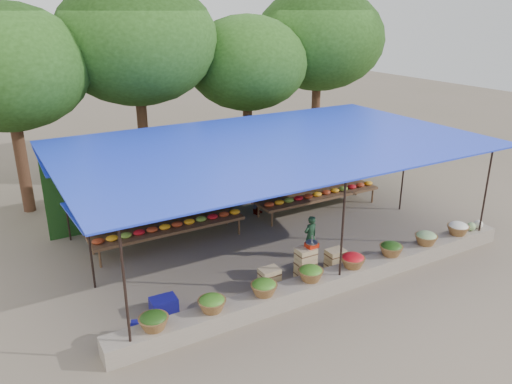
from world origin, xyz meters
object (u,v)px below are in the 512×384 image
vendor_seated (310,236)px  blue_crate_back (164,305)px  blue_crate_front (145,331)px  weighing_scale (312,244)px  crate_counter (304,266)px

vendor_seated → blue_crate_back: bearing=0.8°
vendor_seated → blue_crate_front: size_ratio=2.12×
weighing_scale → crate_counter: bearing=-180.0°
weighing_scale → blue_crate_front: weighing_scale is taller
crate_counter → blue_crate_back: bearing=174.8°
blue_crate_back → vendor_seated: bearing=10.0°
weighing_scale → blue_crate_front: (-4.22, -0.36, -0.68)m
crate_counter → weighing_scale: weighing_scale is taller
weighing_scale → blue_crate_back: size_ratio=0.55×
crate_counter → blue_crate_back: (-3.40, 0.31, -0.15)m
crate_counter → vendor_seated: bearing=47.9°
vendor_seated → blue_crate_front: vendor_seated is taller
crate_counter → blue_crate_front: bearing=-174.9°
crate_counter → weighing_scale: size_ratio=7.73×
vendor_seated → blue_crate_front: 4.98m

